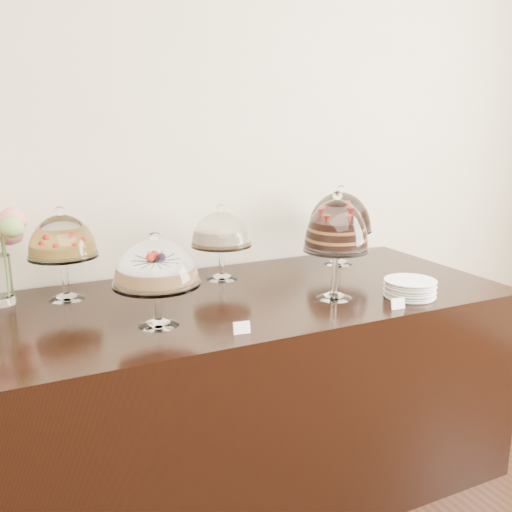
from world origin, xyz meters
name	(u,v)px	position (x,y,z in m)	size (l,w,h in m)	color
wall_back	(184,147)	(0.00, 3.00, 1.50)	(5.00, 0.04, 3.00)	beige
display_counter	(251,390)	(0.09, 2.45, 0.45)	(2.20, 1.00, 0.90)	black
cake_stand_sugar_sponge	(156,267)	(-0.37, 2.26, 1.12)	(0.31, 0.31, 0.35)	white
cake_stand_choco_layer	(336,230)	(0.39, 2.25, 1.19)	(0.27, 0.27, 0.45)	white
cake_stand_cheesecake	(221,232)	(0.08, 2.73, 1.12)	(0.28, 0.28, 0.35)	white
cake_stand_dark_choco	(340,215)	(0.73, 2.73, 1.16)	(0.33, 0.33, 0.41)	white
cake_stand_fruit_tart	(62,240)	(-0.63, 2.73, 1.15)	(0.28, 0.28, 0.39)	white
plate_stack	(410,288)	(0.68, 2.13, 0.94)	(0.21, 0.21, 0.07)	white
price_card_left	(242,328)	(-0.13, 2.05, 0.92)	(0.06, 0.01, 0.04)	white
price_card_right	(398,304)	(0.53, 2.02, 0.92)	(0.06, 0.01, 0.04)	white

